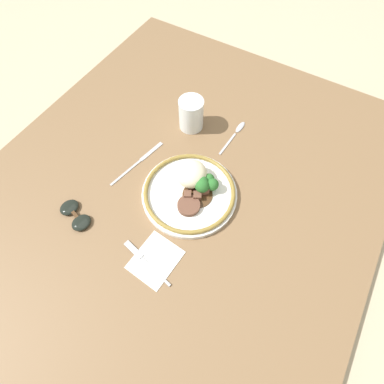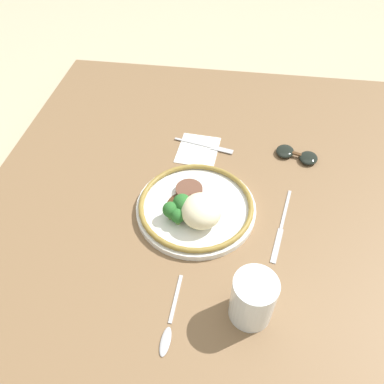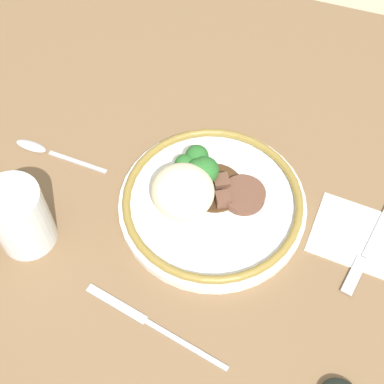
{
  "view_description": "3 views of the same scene",
  "coord_description": "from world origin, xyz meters",
  "px_view_note": "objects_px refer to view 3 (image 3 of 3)",
  "views": [
    {
      "loc": [
        -0.38,
        -0.26,
        0.79
      ],
      "look_at": [
        -0.02,
        -0.05,
        0.06
      ],
      "focal_mm": 28.0,
      "sensor_mm": 36.0,
      "label": 1
    },
    {
      "loc": [
        0.53,
        0.03,
        0.7
      ],
      "look_at": [
        -0.05,
        -0.05,
        0.06
      ],
      "focal_mm": 35.0,
      "sensor_mm": 36.0,
      "label": 2
    },
    {
      "loc": [
        -0.13,
        0.36,
        0.71
      ],
      "look_at": [
        0.01,
        -0.03,
        0.07
      ],
      "focal_mm": 50.0,
      "sensor_mm": 36.0,
      "label": 3
    }
  ],
  "objects_px": {
    "fork": "(364,256)",
    "spoon": "(43,150)",
    "plate": "(207,197)",
    "juice_glass": "(21,220)",
    "knife": "(150,323)"
  },
  "relations": [
    {
      "from": "plate",
      "to": "juice_glass",
      "type": "relative_size",
      "value": 2.56
    },
    {
      "from": "juice_glass",
      "to": "fork",
      "type": "relative_size",
      "value": 0.64
    },
    {
      "from": "juice_glass",
      "to": "plate",
      "type": "bearing_deg",
      "value": -149.18
    },
    {
      "from": "juice_glass",
      "to": "spoon",
      "type": "height_order",
      "value": "juice_glass"
    },
    {
      "from": "juice_glass",
      "to": "spoon",
      "type": "distance_m",
      "value": 0.16
    },
    {
      "from": "knife",
      "to": "juice_glass",
      "type": "bearing_deg",
      "value": -5.37
    },
    {
      "from": "fork",
      "to": "spoon",
      "type": "bearing_deg",
      "value": -80.0
    },
    {
      "from": "knife",
      "to": "fork",
      "type": "bearing_deg",
      "value": -131.44
    },
    {
      "from": "plate",
      "to": "fork",
      "type": "height_order",
      "value": "plate"
    },
    {
      "from": "fork",
      "to": "spoon",
      "type": "distance_m",
      "value": 0.51
    },
    {
      "from": "juice_glass",
      "to": "fork",
      "type": "distance_m",
      "value": 0.48
    },
    {
      "from": "juice_glass",
      "to": "fork",
      "type": "xyz_separation_m",
      "value": [
        -0.46,
        -0.12,
        -0.04
      ]
    },
    {
      "from": "fork",
      "to": "spoon",
      "type": "relative_size",
      "value": 1.03
    },
    {
      "from": "plate",
      "to": "juice_glass",
      "type": "bearing_deg",
      "value": 30.82
    },
    {
      "from": "knife",
      "to": "spoon",
      "type": "bearing_deg",
      "value": -26.64
    }
  ]
}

